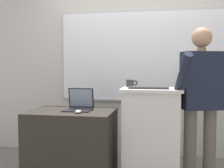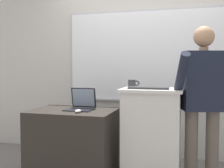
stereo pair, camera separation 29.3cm
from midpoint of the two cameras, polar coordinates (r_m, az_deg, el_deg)
The scene contains 8 objects.
back_wall at distance 3.95m, azimuth 2.73°, elevation 4.72°, with size 6.40×0.17×2.62m.
lectern_podium at distance 3.02m, azimuth 5.17°, elevation -10.38°, with size 0.63×0.45×1.01m.
side_desk at distance 3.20m, azimuth -10.82°, elevation -12.04°, with size 0.92×0.64×0.75m.
person_presenter at distance 2.99m, azimuth 14.95°, elevation -2.29°, with size 0.56×0.60×1.63m.
laptop at distance 3.16m, azimuth -9.26°, elevation -3.89°, with size 0.29×0.28×0.24m.
wireless_keyboard at distance 2.89m, azimuth 4.61°, elevation -0.78°, with size 0.41×0.14×0.02m.
computer_mouse_by_laptop at distance 2.93m, azimuth -9.76°, elevation -5.57°, with size 0.06×0.10×0.03m.
coffee_mug at distance 3.12m, azimuth 1.09°, elevation 0.15°, with size 0.13×0.08×0.08m.
Camera 1 is at (0.36, -2.62, 1.24)m, focal length 45.00 mm.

